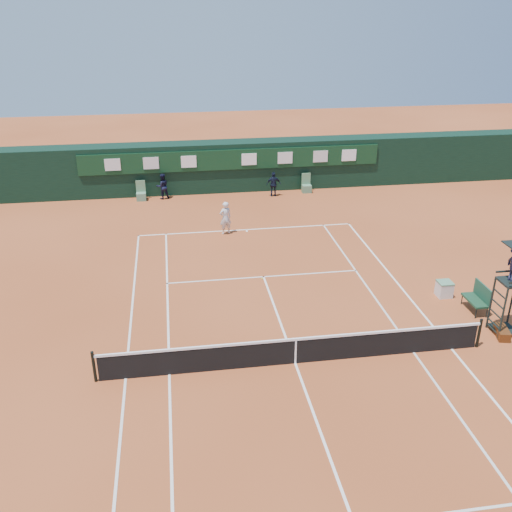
{
  "coord_description": "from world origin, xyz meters",
  "views": [
    {
      "loc": [
        -3.63,
        -15.23,
        11.05
      ],
      "look_at": [
        -0.39,
        6.0,
        1.2
      ],
      "focal_mm": 40.0,
      "sensor_mm": 36.0,
      "label": 1
    }
  ],
  "objects_px": {
    "tennis_net": "(296,350)",
    "player": "(225,218)",
    "cooler": "(444,289)",
    "player_bench": "(478,297)"
  },
  "relations": [
    {
      "from": "player_bench",
      "to": "cooler",
      "type": "relative_size",
      "value": 1.86
    },
    {
      "from": "cooler",
      "to": "player",
      "type": "bearing_deg",
      "value": 135.28
    },
    {
      "from": "player_bench",
      "to": "cooler",
      "type": "distance_m",
      "value": 1.5
    },
    {
      "from": "player",
      "to": "cooler",
      "type": "bearing_deg",
      "value": 116.04
    },
    {
      "from": "tennis_net",
      "to": "player_bench",
      "type": "distance_m",
      "value": 7.98
    },
    {
      "from": "player_bench",
      "to": "player",
      "type": "distance_m",
      "value": 12.68
    },
    {
      "from": "tennis_net",
      "to": "player",
      "type": "distance_m",
      "value": 11.59
    },
    {
      "from": "player_bench",
      "to": "player",
      "type": "bearing_deg",
      "value": 133.51
    },
    {
      "from": "tennis_net",
      "to": "player_bench",
      "type": "bearing_deg",
      "value": 17.05
    },
    {
      "from": "tennis_net",
      "to": "player_bench",
      "type": "xyz_separation_m",
      "value": [
        7.62,
        2.34,
        0.09
      ]
    }
  ]
}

